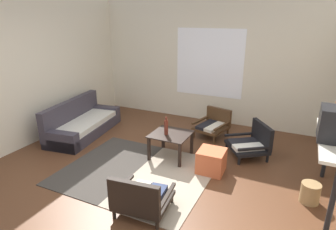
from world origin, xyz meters
TOP-DOWN VIEW (x-y plane):
  - ground_plane at (0.00, 0.00)m, footprint 7.80×7.80m
  - far_wall_with_window at (0.00, 3.06)m, footprint 5.60×0.13m
  - side_wall_left at (-2.66, 0.30)m, footprint 0.12×6.60m
  - area_rug at (-0.24, 0.27)m, footprint 2.23×1.88m
  - couch at (-2.05, 1.11)m, footprint 0.97×1.86m
  - coffee_table at (0.03, 0.96)m, footprint 0.64×0.61m
  - armchair_by_window at (0.41, 2.18)m, footprint 0.69×0.73m
  - armchair_striped_foreground at (0.34, -0.56)m, footprint 0.70×0.68m
  - armchair_corner at (1.26, 1.62)m, footprint 0.85×0.86m
  - ottoman_orange at (0.80, 0.79)m, footprint 0.41×0.41m
  - console_shelf at (2.37, 0.71)m, footprint 0.41×1.45m
  - clay_vase at (2.37, 1.09)m, footprint 0.25×0.25m
  - glass_bottle at (-0.03, 0.90)m, footprint 0.07×0.07m
  - wicker_basket at (2.20, 0.60)m, footprint 0.24×0.24m

SIDE VIEW (x-z plane):
  - ground_plane at x=0.00m, z-range 0.00..0.00m
  - area_rug at x=-0.24m, z-range 0.00..0.01m
  - wicker_basket at x=2.20m, z-range 0.00..0.27m
  - ottoman_orange at x=0.80m, z-range 0.00..0.36m
  - couch at x=-2.05m, z-range -0.13..0.56m
  - armchair_striped_foreground at x=0.34m, z-range -0.05..0.52m
  - armchair_corner at x=1.26m, z-range -0.04..0.54m
  - armchair_by_window at x=0.41m, z-range -0.01..0.52m
  - coffee_table at x=0.03m, z-range 0.14..0.58m
  - glass_bottle at x=-0.03m, z-range 0.41..0.72m
  - console_shelf at x=2.37m, z-range 0.34..1.24m
  - clay_vase at x=2.37m, z-range 0.85..1.22m
  - far_wall_with_window at x=0.00m, z-range 0.00..2.70m
  - side_wall_left at x=-2.66m, z-range 0.00..2.70m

